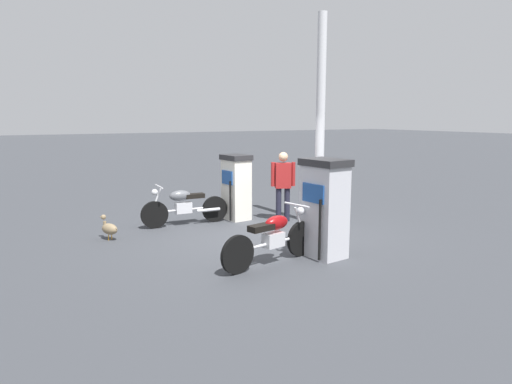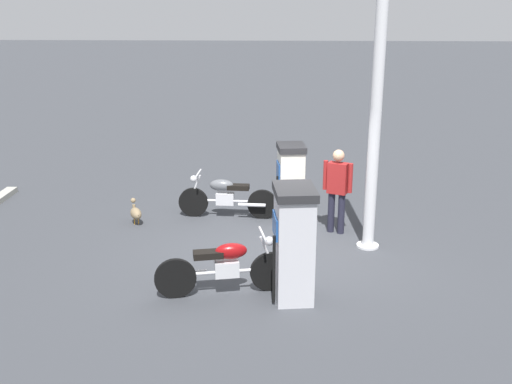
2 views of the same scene
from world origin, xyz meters
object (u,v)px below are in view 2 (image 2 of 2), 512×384
fuel_pump_far (294,243)px  attendant_person (337,186)px  motorcycle_near_pump (226,197)px  fuel_pump_near (291,182)px  wandering_duck (136,213)px  motorcycle_far_pump (225,266)px  canopy_support_pole (375,124)px

fuel_pump_far → attendant_person: (-0.86, -2.67, 0.06)m
fuel_pump_far → motorcycle_near_pump: (1.30, -3.42, -0.43)m
fuel_pump_near → fuel_pump_far: 3.38m
wandering_duck → motorcycle_near_pump: bearing=-165.1°
fuel_pump_far → motorcycle_near_pump: 3.68m
fuel_pump_far → motorcycle_far_pump: bearing=-4.1°
motorcycle_near_pump → wandering_duck: size_ratio=4.08×
motorcycle_near_pump → wandering_duck: motorcycle_near_pump is taller
motorcycle_far_pump → wandering_duck: motorcycle_far_pump is taller
fuel_pump_near → canopy_support_pole: canopy_support_pole is taller
motorcycle_far_pump → canopy_support_pole: bearing=-141.2°
fuel_pump_far → canopy_support_pole: (-1.38, -1.99, 1.37)m
fuel_pump_far → wandering_duck: (3.05, -2.95, -0.63)m
motorcycle_near_pump → wandering_duck: (1.75, 0.47, -0.21)m
canopy_support_pole → attendant_person: bearing=-52.6°
canopy_support_pole → motorcycle_far_pump: bearing=38.8°
motorcycle_near_pump → wandering_duck: bearing=14.9°
fuel_pump_far → motorcycle_near_pump: size_ratio=0.85×
motorcycle_near_pump → wandering_duck: 1.82m
motorcycle_far_pump → attendant_person: bearing=-125.7°
motorcycle_far_pump → attendant_person: attendant_person is taller
fuel_pump_far → canopy_support_pole: bearing=-124.8°
fuel_pump_near → canopy_support_pole: size_ratio=0.33×
motorcycle_near_pump → motorcycle_far_pump: bearing=95.0°
wandering_duck → attendant_person: bearing=176.0°
attendant_person → canopy_support_pole: canopy_support_pole is taller
fuel_pump_near → attendant_person: 1.12m
motorcycle_near_pump → attendant_person: attendant_person is taller
wandering_duck → fuel_pump_far: bearing=136.0°
fuel_pump_near → motorcycle_far_pump: size_ratio=0.76×
fuel_pump_near → motorcycle_near_pump: 1.34m
fuel_pump_near → wandering_duck: size_ratio=3.12×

